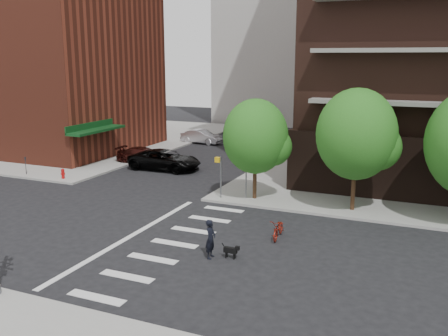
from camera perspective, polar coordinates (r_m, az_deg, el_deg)
The scene contains 15 objects.
ground at distance 25.88m, azimuth -11.55°, elevation -7.51°, with size 120.00×120.00×0.00m, color black.
sidewalk_nw at distance 58.69m, azimuth -18.19°, elevation 3.44°, with size 31.00×33.00×0.15m, color gray.
crosswalk at distance 24.74m, azimuth -7.30°, elevation -8.30°, with size 3.85×13.00×0.01m.
midrise_nw at distance 52.32m, azimuth -20.92°, elevation 13.30°, with size 21.40×15.50×20.00m.
tree_a at distance 30.44m, azimuth 3.61°, elevation 3.62°, with size 4.00×4.00×5.90m.
tree_b at distance 28.91m, azimuth 14.90°, elevation 3.75°, with size 4.50×4.50×6.65m.
pedestrian_signal at distance 30.93m, azimuth 0.25°, elevation -0.34°, with size 2.18×0.67×2.60m.
fire_hydrant at distance 37.91m, azimuth -17.94°, elevation -0.56°, with size 0.24×0.24×0.73m.
parking_meter at distance 40.20m, azimuth -21.74°, elevation 0.47°, with size 0.10×0.08×1.32m.
parked_car_black at distance 39.76m, azimuth -6.77°, elevation 0.94°, with size 5.77×2.66×1.60m, color black.
parked_car_maroon at distance 42.21m, azimuth -9.10°, elevation 1.39°, with size 4.74×1.93×1.37m, color #37120F.
parked_car_silver at distance 51.62m, azimuth -2.59°, elevation 3.60°, with size 4.34×1.51×1.43m, color #A8A9AF.
scooter at distance 24.94m, azimuth 6.25°, elevation -6.90°, with size 0.66×1.88×0.99m, color maroon.
dog_walker at distance 22.34m, azimuth -1.55°, elevation -8.10°, with size 0.43×0.65×1.78m, color black.
dog at distance 22.45m, azimuth 0.84°, elevation -9.37°, with size 0.72×0.20×0.62m.
Camera 1 is at (14.16, -19.79, 8.79)m, focal length 40.00 mm.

